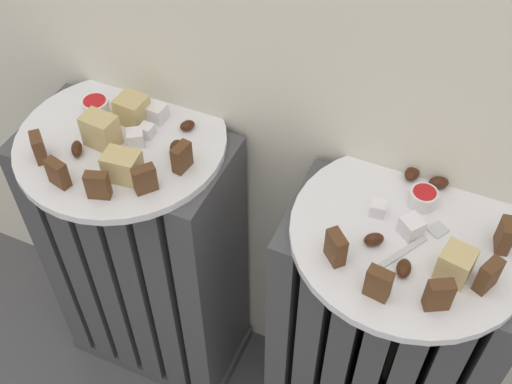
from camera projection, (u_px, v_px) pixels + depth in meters
name	position (u px, v px, depth m)	size (l,w,h in m)	color
radiator_left	(147.00, 263.00, 1.14)	(0.33, 0.18, 0.57)	#47474C
radiator_right	(377.00, 350.00, 1.02)	(0.33, 0.18, 0.57)	#47474C
plate_left	(121.00, 142.00, 0.92)	(0.31, 0.31, 0.01)	white
plate_right	(410.00, 235.00, 0.80)	(0.31, 0.31, 0.01)	white
dark_cake_slice_left_0	(38.00, 148.00, 0.87)	(0.03, 0.01, 0.04)	#56351E
dark_cake_slice_left_1	(58.00, 173.00, 0.84)	(0.03, 0.01, 0.04)	#56351E
dark_cake_slice_left_2	(98.00, 185.00, 0.83)	(0.03, 0.01, 0.04)	#56351E
dark_cake_slice_left_3	(145.00, 179.00, 0.83)	(0.03, 0.01, 0.04)	#56351E
dark_cake_slice_left_4	(182.00, 157.00, 0.86)	(0.03, 0.01, 0.04)	#56351E
marble_cake_slice_left_0	(132.00, 109.00, 0.93)	(0.04, 0.04, 0.04)	tan
marble_cake_slice_left_1	(123.00, 166.00, 0.85)	(0.05, 0.03, 0.04)	tan
marble_cake_slice_left_2	(101.00, 131.00, 0.89)	(0.05, 0.03, 0.05)	tan
turkish_delight_left_0	(157.00, 113.00, 0.93)	(0.03, 0.03, 0.03)	white
turkish_delight_left_1	(135.00, 138.00, 0.90)	(0.02, 0.02, 0.02)	white
turkish_delight_left_2	(147.00, 131.00, 0.91)	(0.02, 0.02, 0.02)	white
medjool_date_left_0	(77.00, 149.00, 0.89)	(0.03, 0.02, 0.02)	#3D1E0F
medjool_date_left_1	(187.00, 126.00, 0.92)	(0.02, 0.02, 0.01)	#3D1E0F
medjool_date_left_2	(176.00, 147.00, 0.89)	(0.03, 0.02, 0.02)	#3D1E0F
jam_bowl_left	(96.00, 107.00, 0.94)	(0.04, 0.04, 0.03)	white
dark_cake_slice_right_0	(336.00, 248.00, 0.76)	(0.03, 0.02, 0.04)	#56351E
dark_cake_slice_right_1	(378.00, 284.00, 0.72)	(0.03, 0.02, 0.04)	#56351E
dark_cake_slice_right_2	(439.00, 295.00, 0.71)	(0.03, 0.02, 0.04)	#56351E
dark_cake_slice_right_3	(488.00, 275.00, 0.73)	(0.03, 0.02, 0.04)	#56351E
dark_cake_slice_right_4	(505.00, 236.00, 0.77)	(0.03, 0.02, 0.04)	#56351E
marble_cake_slice_right_0	(456.00, 264.00, 0.74)	(0.04, 0.04, 0.04)	tan
turkish_delight_right_0	(412.00, 227.00, 0.79)	(0.03, 0.03, 0.03)	white
turkish_delight_right_1	(378.00, 208.00, 0.81)	(0.02, 0.02, 0.02)	white
medjool_date_right_0	(374.00, 239.00, 0.78)	(0.03, 0.02, 0.02)	#3D1E0F
medjool_date_right_1	(439.00, 183.00, 0.85)	(0.03, 0.02, 0.02)	#3D1E0F
medjool_date_right_2	(404.00, 268.00, 0.75)	(0.03, 0.02, 0.02)	#3D1E0F
medjool_date_right_3	(412.00, 173.00, 0.86)	(0.03, 0.02, 0.02)	#3D1E0F
jam_bowl_right	(423.00, 197.00, 0.82)	(0.04, 0.04, 0.02)	white
fork	(418.00, 242.00, 0.79)	(0.07, 0.10, 0.00)	silver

